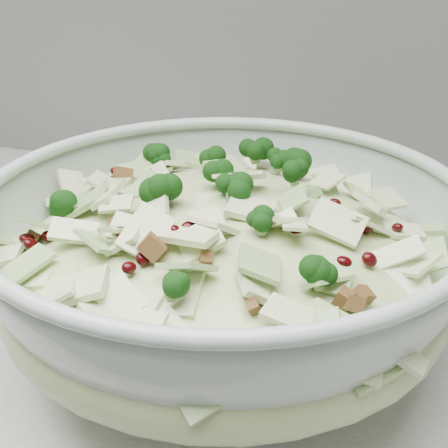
# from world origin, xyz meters

# --- Properties ---
(mixing_bowl) EXTENTS (0.46, 0.46, 0.14)m
(mixing_bowl) POSITION_xyz_m (-0.48, 1.60, 0.97)
(mixing_bowl) COLOR #A9BAAE
(mixing_bowl) RESTS_ON counter
(salad) EXTENTS (0.42, 0.42, 0.15)m
(salad) POSITION_xyz_m (-0.48, 1.60, 1.00)
(salad) COLOR beige
(salad) RESTS_ON mixing_bowl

